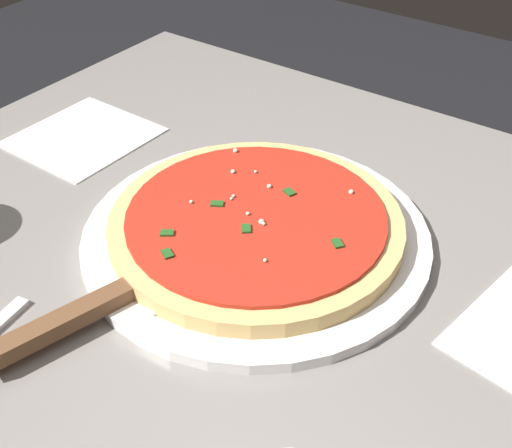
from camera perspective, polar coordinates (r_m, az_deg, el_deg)
restaurant_table at (r=0.73m, az=-1.95°, el=-13.16°), size 0.84×0.78×0.73m
serving_plate at (r=0.65m, az=0.00°, el=-1.02°), size 0.33×0.33×0.01m
pizza at (r=0.64m, az=-0.00°, el=0.05°), size 0.27×0.27×0.02m
pizza_server at (r=0.58m, az=-12.43°, el=-6.41°), size 0.10×0.22×0.01m
napkin_folded_right at (r=0.83m, az=-14.14°, el=7.03°), size 0.14×0.15×0.00m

